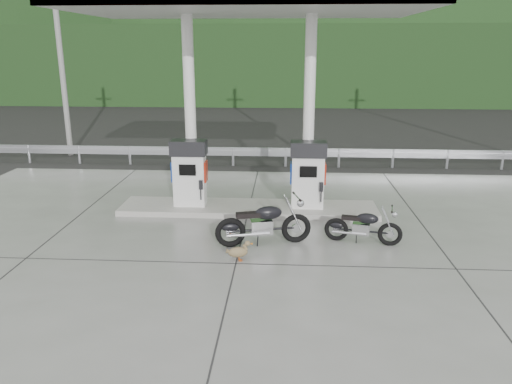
# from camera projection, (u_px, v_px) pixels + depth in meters

# --- Properties ---
(ground) EXTENTS (160.00, 160.00, 0.00)m
(ground) POSITION_uv_depth(u_px,v_px,m) (240.00, 246.00, 11.34)
(ground) COLOR black
(ground) RESTS_ON ground
(forecourt_apron) EXTENTS (18.00, 14.00, 0.02)m
(forecourt_apron) POSITION_uv_depth(u_px,v_px,m) (240.00, 246.00, 11.34)
(forecourt_apron) COLOR slate
(forecourt_apron) RESTS_ON ground
(pump_island) EXTENTS (7.00, 1.40, 0.15)m
(pump_island) POSITION_uv_depth(u_px,v_px,m) (248.00, 208.00, 13.71)
(pump_island) COLOR gray
(pump_island) RESTS_ON forecourt_apron
(gas_pump_left) EXTENTS (0.95, 0.55, 1.80)m
(gas_pump_left) POSITION_uv_depth(u_px,v_px,m) (190.00, 173.00, 13.53)
(gas_pump_left) COLOR silver
(gas_pump_left) RESTS_ON pump_island
(gas_pump_right) EXTENTS (0.95, 0.55, 1.80)m
(gas_pump_right) POSITION_uv_depth(u_px,v_px,m) (308.00, 175.00, 13.35)
(gas_pump_right) COLOR silver
(gas_pump_right) RESTS_ON pump_island
(canopy_column_left) EXTENTS (0.30, 0.30, 5.00)m
(canopy_column_left) POSITION_uv_depth(u_px,v_px,m) (190.00, 112.00, 13.47)
(canopy_column_left) COLOR white
(canopy_column_left) RESTS_ON pump_island
(canopy_column_right) EXTENTS (0.30, 0.30, 5.00)m
(canopy_column_right) POSITION_uv_depth(u_px,v_px,m) (309.00, 113.00, 13.28)
(canopy_column_right) COLOR white
(canopy_column_right) RESTS_ON pump_island
(canopy_roof) EXTENTS (8.50, 5.00, 0.40)m
(canopy_roof) POSITION_uv_depth(u_px,v_px,m) (248.00, 4.00, 12.24)
(canopy_roof) COLOR silver
(canopy_roof) RESTS_ON canopy_column_left
(guardrail) EXTENTS (26.00, 0.16, 1.42)m
(guardrail) POSITION_uv_depth(u_px,v_px,m) (259.00, 148.00, 18.81)
(guardrail) COLOR #A4A6AC
(guardrail) RESTS_ON ground
(road) EXTENTS (60.00, 7.00, 0.01)m
(road) POSITION_uv_depth(u_px,v_px,m) (263.00, 148.00, 22.36)
(road) COLOR black
(road) RESTS_ON ground
(utility_pole_a) EXTENTS (0.22, 0.22, 8.00)m
(utility_pole_a) POSITION_uv_depth(u_px,v_px,m) (61.00, 57.00, 19.80)
(utility_pole_a) COLOR gray
(utility_pole_a) RESTS_ON ground
(utility_pole_b) EXTENTS (0.22, 0.22, 8.00)m
(utility_pole_b) POSITION_uv_depth(u_px,v_px,m) (313.00, 57.00, 19.21)
(utility_pole_b) COLOR gray
(utility_pole_b) RESTS_ON ground
(tree_band) EXTENTS (80.00, 6.00, 6.00)m
(tree_band) POSITION_uv_depth(u_px,v_px,m) (274.00, 65.00, 39.26)
(tree_band) COLOR black
(tree_band) RESTS_ON ground
(forested_hills) EXTENTS (100.00, 40.00, 140.00)m
(forested_hills) POSITION_uv_depth(u_px,v_px,m) (280.00, 80.00, 68.85)
(forested_hills) COLOR black
(forested_hills) RESTS_ON ground
(motorcycle_left) EXTENTS (2.16, 1.12, 0.98)m
(motorcycle_left) POSITION_uv_depth(u_px,v_px,m) (264.00, 224.00, 11.27)
(motorcycle_left) COLOR black
(motorcycle_left) RESTS_ON forecourt_apron
(motorcycle_right) EXTENTS (1.71, 0.84, 0.78)m
(motorcycle_right) POSITION_uv_depth(u_px,v_px,m) (363.00, 227.00, 11.38)
(motorcycle_right) COLOR black
(motorcycle_right) RESTS_ON forecourt_apron
(duck) EXTENTS (0.53, 0.26, 0.37)m
(duck) POSITION_uv_depth(u_px,v_px,m) (238.00, 252.00, 10.48)
(duck) COLOR brown
(duck) RESTS_ON forecourt_apron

